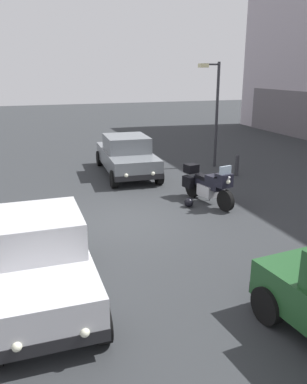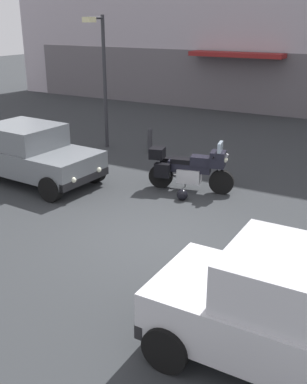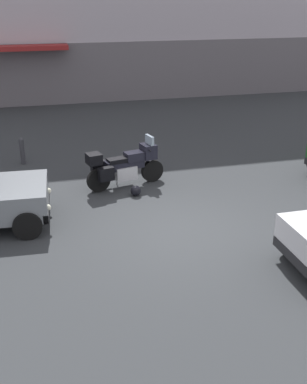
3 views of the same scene
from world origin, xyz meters
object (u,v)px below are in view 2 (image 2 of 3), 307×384
Objects in this scene: car_sedan_far at (24,152)px; car_hatchback_near at (298,317)px; streetlamp_curbside at (102,69)px; bollard_curbside at (150,139)px; motorcycle at (189,168)px; helmet at (182,195)px.

car_hatchback_near is at bearing -21.41° from car_sedan_far.
car_sedan_far is 4.28m from streetlamp_curbside.
bollard_curbside is (1.69, 0.26, -2.23)m from streetlamp_curbside.
car_sedan_far reaches higher than motorcycle.
bollard_curbside is (-2.73, 2.64, -0.17)m from motorcycle.
car_hatchback_near is 0.84× the size of car_sedan_far.
car_sedan_far reaches higher than bollard_curbside.
motorcycle is 0.51× the size of streetlamp_curbside.
motorcycle reaches higher than bollard_curbside.
car_hatchback_near is at bearing -42.27° from streetlamp_curbside.
bollard_curbside reaches higher than helmet.
car_sedan_far is at bearing -174.38° from motorcycle.
car_hatchback_near is 9.21m from car_sedan_far.
bollard_curbside is (-2.89, 3.34, 0.31)m from helmet.
car_sedan_far is at bearing -89.12° from streetlamp_curbside.
helmet is 6.07m from streetlamp_curbside.
car_hatchback_near reaches higher than bollard_curbside.
helmet is at bearing 129.90° from car_hatchback_near.
car_sedan_far is (-4.35, -1.46, 0.16)m from motorcycle.
car_sedan_far is at bearing -111.66° from bollard_curbside.
bollard_curbside is at bearing 130.84° from helmet.
bollard_curbside is (1.63, 4.10, -0.33)m from car_sedan_far.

